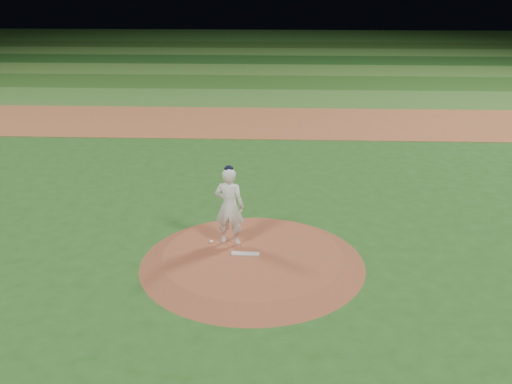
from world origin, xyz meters
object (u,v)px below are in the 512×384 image
pitchers_mound (252,259)px  rosin_bag (211,241)px  pitching_rubber (245,254)px  pitcher_on_mound (229,206)px

pitchers_mound → rosin_bag: (-1.08, 0.59, 0.15)m
pitching_rubber → pitcher_on_mound: size_ratio=0.33×
pitching_rubber → pitcher_on_mound: pitcher_on_mound is taller
pitchers_mound → pitching_rubber: size_ratio=7.98×
pitchers_mound → rosin_bag: rosin_bag is taller
rosin_bag → pitching_rubber: bearing=-34.4°
pitchers_mound → pitcher_on_mound: (-0.60, 0.57, 1.15)m
pitching_rubber → pitchers_mound: bearing=11.9°
pitcher_on_mound → pitching_rubber: bearing=-54.7°
pitchers_mound → pitching_rubber: (-0.17, -0.03, 0.14)m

